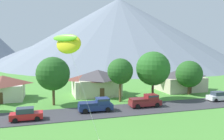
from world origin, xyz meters
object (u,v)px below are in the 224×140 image
house_left_center (98,82)px  kite_flyer_with_kite (69,46)px  parked_car_red_west_end (26,114)px  pickup_truck_maroon_east_side (146,101)px  tree_near_right (120,71)px  parked_car_white_mid_east (219,96)px  house_leftmost (180,80)px  house_right_center (3,87)px  tree_center (53,74)px  tree_right_of_center (153,69)px  house_rightmost (96,83)px  pickup_truck_navy_west_side (96,105)px  tree_left_of_center (189,74)px

house_left_center → kite_flyer_with_kite: 27.29m
parked_car_red_west_end → pickup_truck_maroon_east_side: (18.33, 1.88, 0.19)m
tree_near_right → parked_car_white_mid_east: 18.64m
house_leftmost → house_right_center: 37.18m
tree_center → pickup_truck_maroon_east_side: size_ratio=1.57×
tree_near_right → tree_right_of_center: bearing=-1.8°
house_rightmost → tree_center: (-8.73, -6.24, 2.79)m
tree_center → parked_car_white_mid_east: size_ratio=1.94×
house_left_center → pickup_truck_navy_west_side: house_left_center is taller
tree_near_right → pickup_truck_navy_west_side: size_ratio=1.50×
parked_car_white_mid_east → kite_flyer_with_kite: (-28.36, -13.06, 9.02)m
house_rightmost → house_right_center: bearing=177.1°
tree_right_of_center → tree_near_right: 6.38m
pickup_truck_navy_west_side → pickup_truck_maroon_east_side: size_ratio=1.01×
house_right_center → tree_near_right: size_ratio=1.00×
house_rightmost → tree_right_of_center: bearing=-38.3°
parked_car_white_mid_east → parked_car_red_west_end: bearing=-176.5°
parked_car_white_mid_east → house_right_center: bearing=161.5°
house_right_center → pickup_truck_navy_west_side: (14.91, -13.17, -1.30)m
house_left_center → kite_flyer_with_kite: (-8.49, -24.93, 7.18)m
tree_left_of_center → parked_car_red_west_end: size_ratio=1.68×
house_leftmost → pickup_truck_maroon_east_side: 18.00m
house_right_center → tree_right_of_center: (26.87, -8.20, 3.52)m
house_right_center → house_rightmost: bearing=-2.9°
pickup_truck_maroon_east_side → kite_flyer_with_kite: kite_flyer_with_kite is taller
parked_car_red_west_end → parked_car_white_mid_east: (32.95, 2.00, 0.00)m
tree_right_of_center → parked_car_red_west_end: tree_right_of_center is taller
tree_center → tree_near_right: tree_center is taller
house_rightmost → parked_car_white_mid_east: (20.31, -11.84, -1.72)m
house_left_center → kite_flyer_with_kite: size_ratio=0.83×
house_rightmost → tree_right_of_center: 12.25m
house_right_center → pickup_truck_maroon_east_side: size_ratio=1.50×
house_left_center → tree_near_right: 8.06m
house_leftmost → house_left_center: house_left_center is taller
tree_left_of_center → pickup_truck_navy_west_side: 22.74m
tree_center → parked_car_red_west_end: tree_center is taller
tree_left_of_center → pickup_truck_maroon_east_side: 15.00m
tree_near_right → kite_flyer_with_kite: 21.33m
parked_car_red_west_end → pickup_truck_navy_west_side: bearing=8.9°
house_left_center → parked_car_white_mid_east: (19.87, -11.87, -1.84)m
house_left_center → tree_right_of_center: bearing=-39.8°
house_leftmost → tree_left_of_center: size_ratio=1.44×
tree_center → kite_flyer_with_kite: 19.21m
tree_near_right → kite_flyer_with_kite: bearing=-121.6°
tree_center → kite_flyer_with_kite: bearing=-87.9°
house_leftmost → tree_center: tree_center is taller
house_rightmost → tree_near_right: 8.23m
kite_flyer_with_kite → pickup_truck_maroon_east_side: bearing=43.3°
house_left_center → tree_left_of_center: tree_left_of_center is taller
house_left_center → kite_flyer_with_kite: bearing=-108.8°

